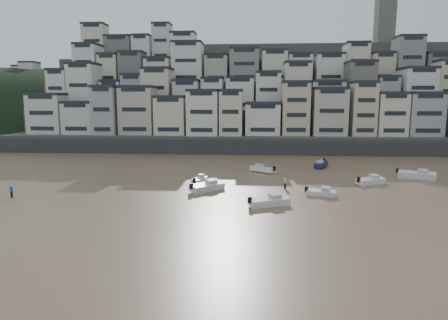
# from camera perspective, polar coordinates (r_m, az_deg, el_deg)

# --- Properties ---
(ground) EXTENTS (400.00, 400.00, 0.00)m
(ground) POSITION_cam_1_polar(r_m,az_deg,el_deg) (34.49, -11.78, -14.34)
(ground) COLOR brown
(ground) RESTS_ON ground
(harbor_wall) EXTENTS (140.00, 3.00, 3.50)m
(harbor_wall) POSITION_cam_1_polar(r_m,az_deg,el_deg) (96.13, 4.72, 1.87)
(harbor_wall) COLOR #38383A
(harbor_wall) RESTS_ON ground
(hillside) EXTENTS (141.04, 66.00, 50.00)m
(hillside) POSITION_cam_1_polar(r_m,az_deg,el_deg) (135.37, 6.67, 8.65)
(hillside) COLOR #4C4C47
(hillside) RESTS_ON ground
(headland) EXTENTS (216.00, 135.00, 53.33)m
(headland) POSITION_cam_1_polar(r_m,az_deg,el_deg) (195.89, -27.98, 3.94)
(headland) COLOR black
(headland) RESTS_ON ground
(boat_i) EXTENTS (3.75, 5.64, 1.47)m
(boat_i) POSITION_cam_1_polar(r_m,az_deg,el_deg) (80.12, 13.69, -0.51)
(boat_i) COLOR #151E43
(boat_i) RESTS_ON ground
(boat_a) EXTENTS (5.94, 4.00, 1.55)m
(boat_a) POSITION_cam_1_polar(r_m,az_deg,el_deg) (50.65, 6.50, -5.70)
(boat_a) COLOR white
(boat_a) RESTS_ON ground
(boat_h) EXTENTS (5.31, 4.70, 1.47)m
(boat_h) POSITION_cam_1_polar(r_m,az_deg,el_deg) (73.20, 5.56, -1.17)
(boat_h) COLOR silver
(boat_h) RESTS_ON ground
(boat_d) EXTENTS (5.51, 4.24, 1.46)m
(boat_d) POSITION_cam_1_polar(r_m,az_deg,el_deg) (66.91, 20.20, -2.64)
(boat_d) COLOR white
(boat_d) RESTS_ON ground
(boat_f) EXTENTS (2.57, 4.39, 1.14)m
(boat_f) POSITION_cam_1_polar(r_m,az_deg,el_deg) (64.23, -3.51, -2.72)
(boat_f) COLOR white
(boat_f) RESTS_ON ground
(boat_g) EXTENTS (6.71, 4.26, 1.74)m
(boat_g) POSITION_cam_1_polar(r_m,az_deg,el_deg) (74.21, 25.83, -1.78)
(boat_g) COLOR silver
(boat_g) RESTS_ON ground
(boat_b) EXTENTS (4.53, 2.53, 1.18)m
(boat_b) POSITION_cam_1_polar(r_m,az_deg,el_deg) (57.01, 13.72, -4.44)
(boat_b) COLOR silver
(boat_b) RESTS_ON ground
(boat_c) EXTENTS (5.60, 5.49, 1.61)m
(boat_c) POSITION_cam_1_polar(r_m,az_deg,el_deg) (58.32, -2.43, -3.67)
(boat_c) COLOR silver
(boat_c) RESTS_ON ground
(person_blue) EXTENTS (0.44, 0.44, 1.74)m
(person_blue) POSITION_cam_1_polar(r_m,az_deg,el_deg) (61.88, -28.10, -3.93)
(person_blue) COLOR #1657AB
(person_blue) RESTS_ON ground
(person_pink) EXTENTS (0.44, 0.44, 1.74)m
(person_pink) POSITION_cam_1_polar(r_m,az_deg,el_deg) (60.56, 8.72, -3.23)
(person_pink) COLOR #CFA292
(person_pink) RESTS_ON ground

